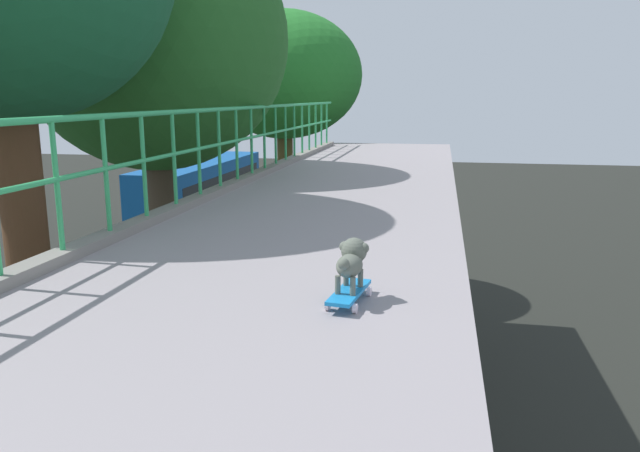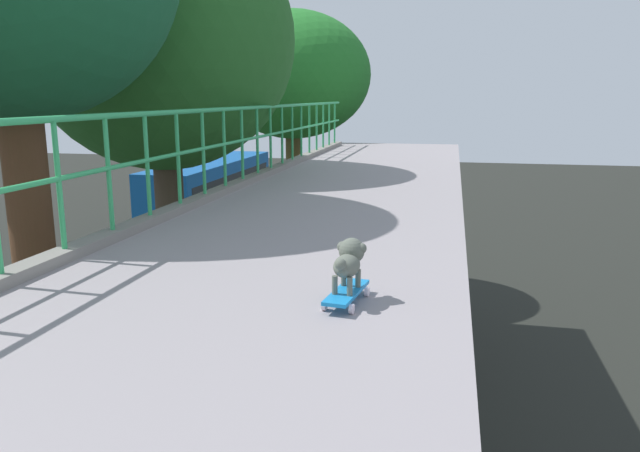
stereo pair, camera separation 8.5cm
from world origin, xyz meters
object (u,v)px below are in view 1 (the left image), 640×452
object	(u,v)px
city_bus	(202,188)
car_green_fifth	(41,361)
small_dog	(351,259)
car_black_sixth	(2,308)
toy_skateboard	(349,293)

from	to	relation	value
city_bus	car_green_fifth	bearing A→B (deg)	-78.88
city_bus	small_dog	bearing A→B (deg)	-65.71
small_dog	car_black_sixth	bearing A→B (deg)	137.82
city_bus	small_dog	world-z (taller)	small_dog
toy_skateboard	small_dog	xyz separation A→B (m)	(0.01, 0.04, 0.21)
car_green_fifth	car_black_sixth	size ratio (longest dim) A/B	0.93
car_green_fifth	toy_skateboard	bearing A→B (deg)	-42.47
car_green_fifth	small_dog	bearing A→B (deg)	-42.26
car_green_fifth	city_bus	world-z (taller)	city_bus
toy_skateboard	car_black_sixth	bearing A→B (deg)	137.67
car_black_sixth	toy_skateboard	bearing A→B (deg)	-42.33
toy_skateboard	city_bus	bearing A→B (deg)	114.24
car_black_sixth	small_dog	distance (m)	15.81
city_bus	small_dog	xyz separation A→B (m)	(11.31, -25.06, 3.54)
car_black_sixth	small_dog	xyz separation A→B (m)	(11.18, -10.14, 4.70)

